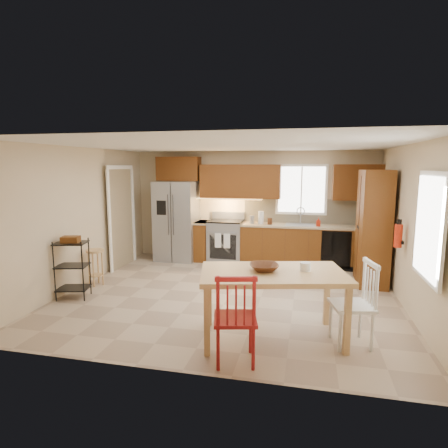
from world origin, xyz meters
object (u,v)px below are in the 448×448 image
soap_bottle (318,222)px  chair_white (352,304)px  bar_stool (96,267)px  range_stove (226,242)px  table_bowl (264,271)px  chair_red (235,317)px  dining_table (272,306)px  fire_extinguisher (398,236)px  refrigerator (177,221)px  table_jar (305,269)px  pantry (373,228)px  utility_cart (72,269)px

soap_bottle → chair_white: soap_bottle is taller
soap_bottle → bar_stool: soap_bottle is taller
range_stove → table_bowl: size_ratio=2.56×
chair_red → dining_table: bearing=48.4°
dining_table → fire_extinguisher: bearing=29.4°
range_stove → soap_bottle: (2.03, -0.08, 0.54)m
range_stove → table_bowl: (1.30, -3.67, 0.41)m
refrigerator → range_stove: 1.24m
dining_table → chair_red: (-0.35, -0.65, 0.09)m
dining_table → table_jar: bearing=2.7°
table_bowl → refrigerator: bearing=124.1°
dining_table → bar_stool: size_ratio=2.67×
chair_red → soap_bottle: bearing=63.8°
chair_red → table_jar: (0.74, 0.76, 0.39)m
refrigerator → bar_stool: refrigerator is taller
range_stove → fire_extinguisher: size_ratio=2.56×
dining_table → chair_white: (0.95, 0.05, 0.09)m
fire_extinguisher → dining_table: size_ratio=0.20×
pantry → soap_bottle: bearing=136.5°
pantry → table_jar: pantry is taller
range_stove → table_bowl: bearing=-70.5°
bar_stool → range_stove: bearing=36.1°
pantry → bar_stool: 5.13m
soap_bottle → chair_red: bearing=-103.0°
refrigerator → table_bowl: refrigerator is taller
refrigerator → chair_red: refrigerator is taller
chair_white → dining_table: bearing=79.7°
chair_red → bar_stool: (-3.01, 2.10, -0.19)m
chair_red → bar_stool: chair_red is taller
refrigerator → table_jar: (2.94, -3.50, -0.00)m
chair_red → utility_cart: (-3.01, 1.42, -0.03)m
range_stove → chair_red: 4.45m
fire_extinguisher → bar_stool: size_ratio=0.54×
refrigerator → utility_cart: (-0.80, -2.84, -0.42)m
range_stove → bar_stool: 2.95m
soap_bottle → dining_table: 3.68m
refrigerator → chair_red: (2.21, -4.26, -0.39)m
chair_red → refrigerator: bearing=104.1°
table_jar → utility_cart: 3.82m
refrigerator → soap_bottle: 3.18m
table_bowl → fire_extinguisher: bearing=40.9°
soap_bottle → range_stove: bearing=177.6°
range_stove → chair_white: size_ratio=0.88×
chair_white → bar_stool: chair_white is taller
refrigerator → dining_table: (2.56, -3.61, -0.48)m
refrigerator → fire_extinguisher: bearing=-24.5°
soap_bottle → bar_stool: (-3.98, -2.13, -0.66)m
refrigerator → chair_white: bearing=-45.4°
fire_extinguisher → table_bowl: (-1.88, -1.63, -0.23)m
range_stove → bar_stool: (-1.95, -2.22, -0.13)m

